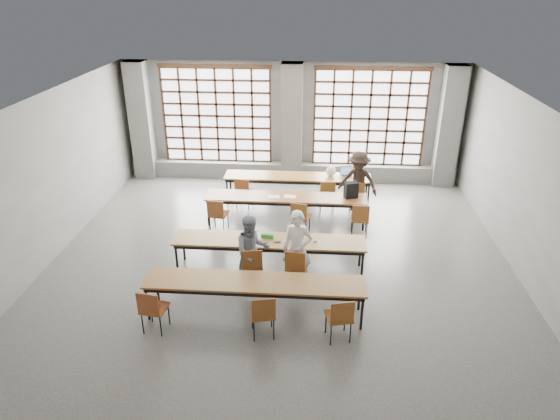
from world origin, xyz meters
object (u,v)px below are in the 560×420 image
object	(u,v)px
chair_mid_right	(360,217)
chair_front_right	(296,265)
red_pouch	(154,306)
chair_front_left	(252,263)
desk_row_d	(255,284)
chair_near_left	(152,307)
chair_mid_left	(217,212)
student_male	(297,249)
chair_back_mid	(327,192)
desk_row_a	(298,178)
chair_back_left	(243,190)
student_back	(358,181)
chair_near_right	(340,315)
chair_back_right	(357,193)
desk_row_b	(286,199)
chair_near_mid	(263,312)
chair_mid_centre	(300,215)
plastic_bag	(331,171)
student_female	(252,250)
laptop_front	(296,235)
green_box	(267,236)
mouse	(315,241)
backpack	(351,190)
phone	(278,242)
desk_row_c	(269,242)
laptop_back	(347,174)

from	to	relation	value
chair_mid_right	chair_front_right	distance (m)	2.66
red_pouch	chair_front_left	bearing A→B (deg)	44.08
desk_row_d	chair_near_left	world-z (taller)	chair_near_left
chair_mid_left	student_male	distance (m)	2.94
chair_back_mid	desk_row_a	bearing A→B (deg)	142.03
chair_back_left	student_back	size ratio (longest dim) A/B	0.54
chair_front_left	chair_near_right	xyz separation A→B (m)	(1.68, -1.56, 0.00)
chair_back_right	chair_front_right	world-z (taller)	same
desk_row_b	chair_near_mid	xyz separation A→B (m)	(-0.11, -4.44, -0.13)
desk_row_b	chair_front_right	bearing A→B (deg)	-82.38
chair_mid_centre	plastic_bag	distance (m)	2.24
desk_row_d	student_female	distance (m)	1.08
plastic_bag	desk_row_a	bearing A→B (deg)	-176.82
laptop_front	green_box	bearing A→B (deg)	-177.16
desk_row_b	mouse	bearing A→B (deg)	-71.77
chair_back_right	backpack	size ratio (longest dim) A/B	2.20
chair_near_right	green_box	world-z (taller)	chair_near_right
chair_front_right	phone	bearing A→B (deg)	127.62
chair_near_mid	green_box	xyz separation A→B (m)	(-0.14, 2.27, 0.24)
chair_back_left	chair_near_right	size ratio (longest dim) A/B	1.00
desk_row_c	phone	world-z (taller)	phone
student_back	red_pouch	world-z (taller)	student_back
chair_mid_centre	student_female	xyz separation A→B (m)	(-0.88, -2.12, 0.21)
desk_row_d	chair_front_left	size ratio (longest dim) A/B	4.55
student_female	green_box	world-z (taller)	student_female
chair_mid_right	plastic_bag	distance (m)	2.22
phone	desk_row_d	bearing A→B (deg)	-101.63
red_pouch	student_male	bearing A→B (deg)	33.68
chair_near_left	backpack	distance (m)	5.79
desk_row_a	student_female	world-z (taller)	student_female
laptop_front	laptop_back	size ratio (longest dim) A/B	0.92
desk_row_a	green_box	bearing A→B (deg)	-97.75
student_back	green_box	bearing A→B (deg)	-101.43
chair_mid_left	mouse	distance (m)	2.88
desk_row_b	student_back	world-z (taller)	student_back
desk_row_b	chair_near_right	size ratio (longest dim) A/B	4.55
chair_near_mid	chair_back_left	bearing A→B (deg)	101.61
chair_back_mid	chair_mid_left	xyz separation A→B (m)	(-2.65, -1.41, 0.00)
laptop_front	chair_back_left	bearing A→B (deg)	117.65
chair_mid_left	desk_row_c	bearing A→B (deg)	-49.02
chair_near_mid	student_back	world-z (taller)	student_back
desk_row_b	student_female	bearing A→B (deg)	-100.34
desk_row_d	green_box	size ratio (longest dim) A/B	16.00
chair_mid_left	chair_near_left	world-z (taller)	same
chair_back_mid	student_back	size ratio (longest dim) A/B	0.54
chair_near_left	student_male	distance (m)	2.98
desk_row_c	student_female	bearing A→B (deg)	-120.96
chair_back_right	chair_near_mid	distance (m)	5.57
backpack	red_pouch	xyz separation A→B (m)	(-3.62, -4.42, -0.43)
phone	plastic_bag	size ratio (longest dim) A/B	0.45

